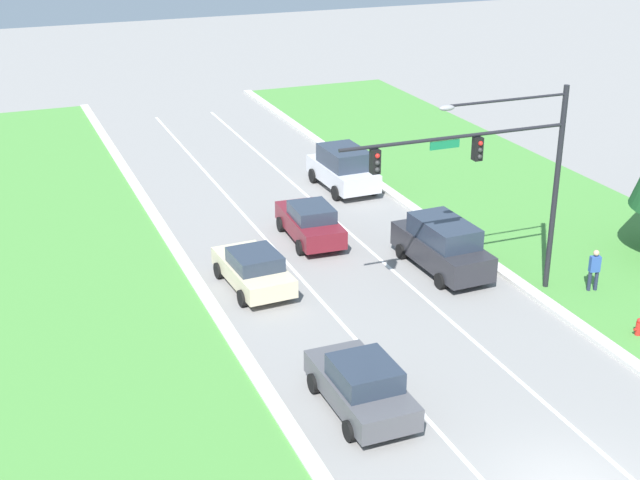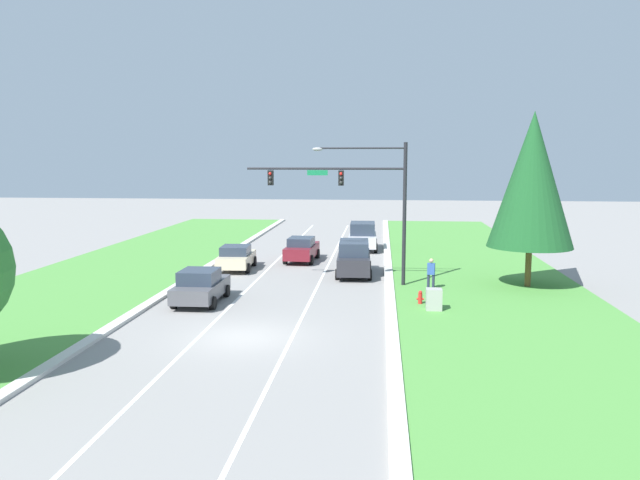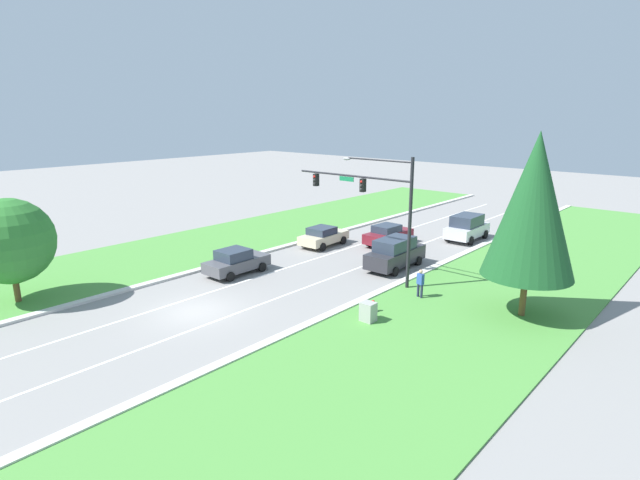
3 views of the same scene
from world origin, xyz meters
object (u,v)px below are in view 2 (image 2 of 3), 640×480
at_px(champagne_sedan, 236,257).
at_px(conifer_near_right_tree, 532,180).
at_px(graphite_sedan, 201,286).
at_px(charcoal_suv, 354,258).
at_px(traffic_signal_mast, 358,190).
at_px(burgundy_sedan, 302,249).
at_px(silver_suv, 363,236).
at_px(fire_hydrant, 420,298).
at_px(pedestrian, 431,273).
at_px(utility_cabinet, 434,300).

relative_size(champagne_sedan, conifer_near_right_tree, 0.47).
height_order(graphite_sedan, charcoal_suv, charcoal_suv).
bearing_deg(traffic_signal_mast, burgundy_sedan, 117.67).
bearing_deg(charcoal_suv, champagne_sedan, 169.46).
distance_m(silver_suv, fire_hydrant, 17.83).
bearing_deg(conifer_near_right_tree, traffic_signal_mast, -178.13).
height_order(charcoal_suv, pedestrian, charcoal_suv).
bearing_deg(graphite_sedan, traffic_signal_mast, 33.29).
bearing_deg(champagne_sedan, pedestrian, -26.55).
bearing_deg(pedestrian, utility_cabinet, 101.05).
height_order(traffic_signal_mast, burgundy_sedan, traffic_signal_mast).
relative_size(charcoal_suv, conifer_near_right_tree, 0.54).
xyz_separation_m(utility_cabinet, fire_hydrant, (-0.53, 1.16, -0.18)).
relative_size(silver_suv, burgundy_sedan, 1.03).
xyz_separation_m(silver_suv, pedestrian, (3.99, -14.11, -0.13)).
bearing_deg(burgundy_sedan, champagne_sedan, -133.21).
relative_size(graphite_sedan, fire_hydrant, 6.10).
bearing_deg(graphite_sedan, conifer_near_right_tree, 17.04).
height_order(silver_suv, conifer_near_right_tree, conifer_near_right_tree).
xyz_separation_m(pedestrian, fire_hydrant, (-0.75, -3.41, -0.59)).
xyz_separation_m(traffic_signal_mast, champagne_sedan, (-7.64, 4.10, -4.40)).
bearing_deg(graphite_sedan, pedestrian, 18.98).
bearing_deg(utility_cabinet, fire_hydrant, 114.76).
distance_m(graphite_sedan, utility_cabinet, 10.96).
bearing_deg(conifer_near_right_tree, utility_cabinet, -133.13).
height_order(graphite_sedan, conifer_near_right_tree, conifer_near_right_tree).
height_order(silver_suv, fire_hydrant, silver_suv).
xyz_separation_m(burgundy_sedan, fire_hydrant, (7.13, -11.95, -0.48)).
bearing_deg(charcoal_suv, utility_cabinet, -66.65).
height_order(utility_cabinet, fire_hydrant, utility_cabinet).
xyz_separation_m(graphite_sedan, charcoal_suv, (6.96, 7.82, 0.22)).
height_order(silver_suv, graphite_sedan, silver_suv).
bearing_deg(champagne_sedan, graphite_sedan, -90.66).
distance_m(champagne_sedan, utility_cabinet, 14.82).
bearing_deg(silver_suv, conifer_near_right_tree, -55.78).
bearing_deg(fire_hydrant, pedestrian, 77.52).
height_order(burgundy_sedan, graphite_sedan, graphite_sedan).
height_order(utility_cabinet, conifer_near_right_tree, conifer_near_right_tree).
height_order(charcoal_suv, utility_cabinet, charcoal_suv).
bearing_deg(charcoal_suv, pedestrian, -44.65).
height_order(traffic_signal_mast, pedestrian, traffic_signal_mast).
bearing_deg(traffic_signal_mast, utility_cabinet, -56.21).
distance_m(silver_suv, charcoal_suv, 10.23).
bearing_deg(graphite_sedan, utility_cabinet, -3.77).
relative_size(silver_suv, pedestrian, 2.72).
bearing_deg(silver_suv, champagne_sedan, -130.88).
xyz_separation_m(burgundy_sedan, pedestrian, (7.89, -8.54, 0.11)).
bearing_deg(fire_hydrant, burgundy_sedan, 120.83).
relative_size(pedestrian, conifer_near_right_tree, 0.18).
bearing_deg(pedestrian, silver_suv, -60.39).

